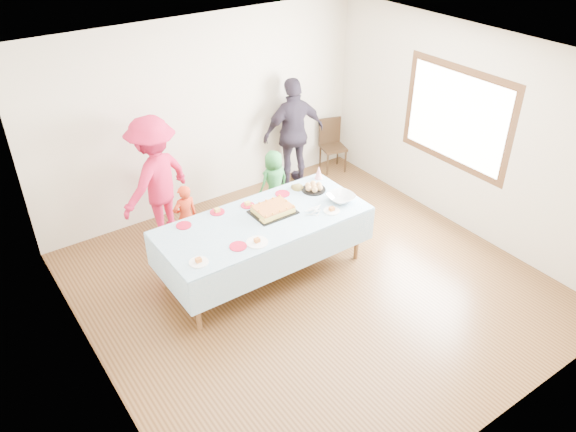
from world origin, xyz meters
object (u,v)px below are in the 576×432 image
(party_table, at_px, (263,223))
(adult_left, at_px, (156,180))
(dining_chair, at_px, (332,142))
(birthday_cake, at_px, (273,210))

(party_table, distance_m, adult_left, 1.64)
(dining_chair, distance_m, adult_left, 3.16)
(party_table, bearing_deg, birthday_cake, 18.13)
(party_table, bearing_deg, adult_left, 114.75)
(party_table, distance_m, dining_chair, 3.01)
(party_table, distance_m, birthday_cake, 0.21)
(birthday_cake, height_order, adult_left, adult_left)
(dining_chair, xyz_separation_m, adult_left, (-3.13, -0.25, 0.39))
(birthday_cake, relative_size, dining_chair, 0.60)
(adult_left, bearing_deg, dining_chair, 160.99)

